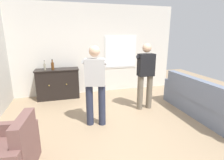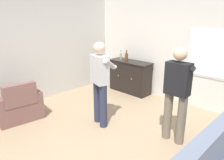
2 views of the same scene
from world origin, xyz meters
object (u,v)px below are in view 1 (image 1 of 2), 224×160
Objects in this scene: couch at (202,103)px; person_standing_right at (145,73)px; sideboard_cabinet at (58,84)px; armchair at (10,156)px; person_standing_left at (95,82)px; bottle_liquor_amber at (53,66)px; bottle_wine_green at (45,67)px.

person_standing_right is (-1.07, 0.82, 0.59)m from couch.
sideboard_cabinet is 0.74× the size of person_standing_right.
couch is 3.90m from armchair.
sideboard_cabinet is (0.59, 2.97, 0.16)m from armchair.
person_standing_left reaches higher than couch.
couch is at bearing -32.97° from bottle_liquor_amber.
armchair is 3.02m from bottle_wine_green.
sideboard_cabinet is at bearing 112.90° from person_standing_left.
person_standing_right is at bearing 19.72° from person_standing_left.
bottle_liquor_amber reaches higher than sideboard_cabinet.
armchair is 3.05m from bottle_liquor_amber.
couch is 4.04m from bottle_liquor_amber.
armchair is 1.88m from person_standing_left.
person_standing_left reaches higher than bottle_liquor_amber.
person_standing_left is (1.12, -1.84, -0.06)m from bottle_wine_green.
bottle_wine_green is at bearing 148.62° from couch.
couch is 4.22m from bottle_wine_green.
bottle_wine_green is 2.83m from person_standing_right.
bottle_wine_green is at bearing 121.32° from person_standing_left.
person_standing_right reaches higher than armchair.
sideboard_cabinet is at bearing 147.19° from person_standing_right.
couch is 1.47m from person_standing_right.
sideboard_cabinet is 0.64m from bottle_wine_green.
sideboard_cabinet is 4.18× the size of bottle_liquor_amber.
person_standing_right is at bearing 29.67° from armchair.
person_standing_left is (0.80, -1.89, 0.49)m from sideboard_cabinet.
couch is 3.92m from sideboard_cabinet.
bottle_wine_green is at bearing -171.81° from sideboard_cabinet.
sideboard_cabinet is 0.57m from bottle_liquor_amber.
armchair is at bearing -150.33° from person_standing_right.
couch is 2.53m from person_standing_left.
bottle_wine_green is 0.93× the size of bottle_liquor_amber.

